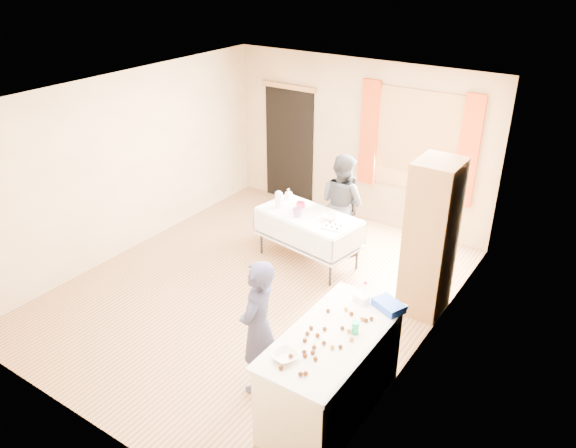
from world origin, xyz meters
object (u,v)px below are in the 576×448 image
Objects in this scene: woman at (342,203)px; chair at (337,220)px; counter at (332,373)px; girl at (258,327)px; cabinet at (431,239)px; party_table at (308,233)px.

chair is at bearing -36.41° from woman.
chair reaches higher than counter.
counter is 1.11× the size of girl.
cabinet is 1.93× the size of chair.
cabinet is at bearing 168.27° from woman.
cabinet is 1.20× the size of counter.
party_table is at bearing 174.32° from cabinet.
party_table is (-1.72, 2.32, -0.01)m from counter.
woman reaches higher than party_table.
chair is at bearing -173.92° from girl.
cabinet reaches higher than counter.
party_table is 1.05× the size of woman.
cabinet is 1.26× the size of party_table.
chair is 3.46m from girl.
chair is 0.55m from woman.
girl is (-0.78, -0.12, 0.28)m from counter.
woman is (-1.63, 0.79, -0.24)m from cabinet.
chair is (-1.74, 3.18, -0.15)m from counter.
party_table is (-1.82, 0.18, -0.54)m from cabinet.
chair is at bearing 118.67° from counter.
woman is at bearing 154.17° from cabinet.
girl is at bearing -60.01° from party_table.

